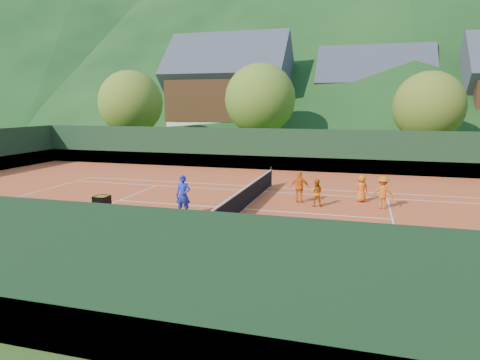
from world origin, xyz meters
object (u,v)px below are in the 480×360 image
(coach, at_px, (183,195))
(ball_hopper, at_px, (102,202))
(student_c, at_px, (361,188))
(tennis_net, at_px, (244,198))
(student_b, at_px, (300,187))
(chalet_mid, at_px, (373,102))
(student_d, at_px, (383,192))
(chalet_left, at_px, (230,96))
(student_a, at_px, (316,193))

(coach, distance_m, ball_hopper, 3.33)
(student_c, bearing_deg, coach, 8.68)
(student_c, bearing_deg, tennis_net, 5.88)
(student_b, distance_m, chalet_mid, 32.49)
(student_d, xyz_separation_m, chalet_left, (-16.05, 28.16, 4.88))
(coach, bearing_deg, chalet_mid, 70.01)
(coach, bearing_deg, tennis_net, 31.87)
(tennis_net, distance_m, chalet_left, 32.04)
(student_d, height_order, chalet_mid, chalet_mid)
(student_b, relative_size, chalet_left, 0.11)
(student_d, height_order, chalet_left, chalet_left)
(student_a, distance_m, chalet_left, 31.81)
(coach, distance_m, chalet_left, 33.06)
(tennis_net, bearing_deg, chalet_mid, 79.99)
(student_a, distance_m, ball_hopper, 9.49)
(coach, bearing_deg, chalet_left, 96.72)
(tennis_net, xyz_separation_m, chalet_mid, (6.00, 34.00, 4.47))
(student_a, height_order, student_c, student_c)
(tennis_net, bearing_deg, student_d, 16.88)
(student_c, height_order, ball_hopper, student_c)
(chalet_mid, bearing_deg, chalet_left, -165.96)
(student_c, distance_m, student_d, 1.48)
(student_b, bearing_deg, student_a, 139.89)
(tennis_net, relative_size, chalet_mid, 0.95)
(student_a, xyz_separation_m, student_c, (2.02, 1.55, 0.02))
(student_c, bearing_deg, student_a, 13.05)
(student_a, distance_m, chalet_mid, 32.98)
(coach, height_order, chalet_left, chalet_left)
(coach, xyz_separation_m, chalet_mid, (8.18, 35.76, 4.10))
(coach, bearing_deg, student_b, 33.23)
(student_b, bearing_deg, student_c, -167.29)
(student_b, bearing_deg, chalet_mid, -102.90)
(student_c, height_order, student_d, student_d)
(student_a, xyz_separation_m, ball_hopper, (-8.20, -4.79, 0.10))
(ball_hopper, bearing_deg, student_b, 36.03)
(coach, xyz_separation_m, tennis_net, (2.18, 1.76, -0.37))
(student_a, bearing_deg, tennis_net, 19.83)
(coach, height_order, tennis_net, coach)
(student_d, relative_size, chalet_mid, 0.12)
(chalet_left, relative_size, chalet_mid, 1.09)
(tennis_net, relative_size, ball_hopper, 12.07)
(coach, bearing_deg, student_d, 16.52)
(chalet_mid, bearing_deg, student_b, -96.68)
(chalet_left, bearing_deg, student_b, -66.36)
(chalet_mid, bearing_deg, student_a, -95.10)
(tennis_net, relative_size, chalet_left, 0.87)
(student_d, relative_size, tennis_net, 0.12)
(chalet_left, xyz_separation_m, chalet_mid, (16.00, 4.00, -0.66))
(coach, xyz_separation_m, student_d, (8.23, 3.60, -0.12))
(student_d, distance_m, chalet_mid, 32.44)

